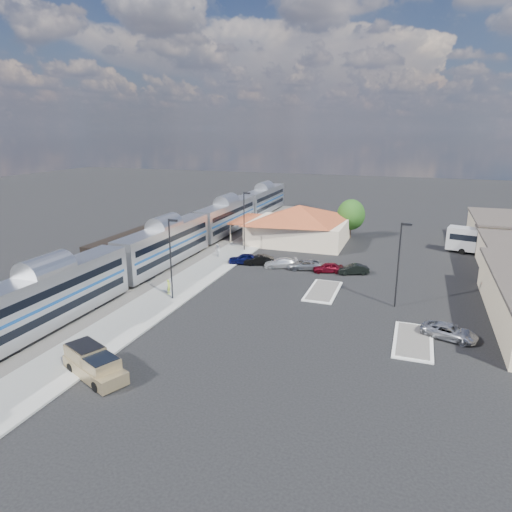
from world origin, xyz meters
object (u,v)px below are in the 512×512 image
(station_depot, at_px, (299,224))
(coach_bus, at_px, (491,241))
(suv, at_px, (449,332))
(pickup_truck, at_px, (95,365))

(station_depot, bearing_deg, coach_bus, 2.49)
(suv, distance_m, coach_bus, 32.33)
(station_depot, xyz_separation_m, pickup_truck, (-3.94, -46.10, -2.15))
(suv, bearing_deg, station_depot, 52.03)
(pickup_truck, distance_m, suv, 29.98)
(coach_bus, bearing_deg, suv, -179.31)
(pickup_truck, bearing_deg, suv, -34.37)
(pickup_truck, distance_m, coach_bus, 57.44)
(station_depot, bearing_deg, suv, -54.59)
(suv, xyz_separation_m, coach_bus, (7.04, 31.52, 1.53))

